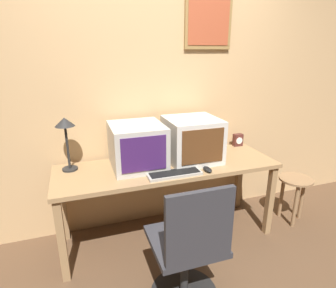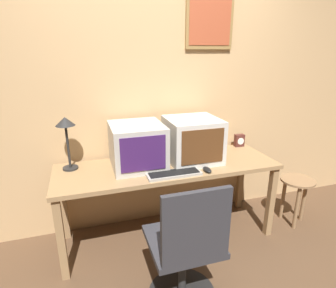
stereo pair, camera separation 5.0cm
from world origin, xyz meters
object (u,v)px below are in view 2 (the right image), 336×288
keyboard_main (174,174)px  monitor_left (137,146)px  side_stool (296,190)px  office_chair (186,254)px  desk_clock (239,140)px  monitor_right (192,140)px  desk_lamp (66,129)px  mouse_near_keyboard (207,170)px

keyboard_main → monitor_left: bearing=130.1°
monitor_left → keyboard_main: monitor_left is taller
monitor_left → side_stool: 1.65m
monitor_left → office_chair: bearing=-80.2°
monitor_left → desk_clock: (1.11, 0.19, -0.12)m
monitor_right → side_stool: 1.20m
desk_lamp → side_stool: size_ratio=0.94×
desk_lamp → side_stool: bearing=-9.0°
desk_lamp → office_chair: (0.70, -0.92, -0.66)m
keyboard_main → desk_clock: bearing=28.3°
monitor_left → office_chair: monitor_left is taller
keyboard_main → desk_clock: size_ratio=3.48×
mouse_near_keyboard → desk_clock: bearing=39.6°
office_chair → side_stool: office_chair is taller
monitor_left → mouse_near_keyboard: 0.62m
monitor_left → keyboard_main: bearing=-49.9°
side_stool → keyboard_main: bearing=-177.8°
desk_clock → office_chair: size_ratio=0.13×
monitor_right → desk_clock: (0.61, 0.20, -0.13)m
desk_lamp → monitor_left: bearing=-10.4°
monitor_right → office_chair: bearing=-114.0°
desk_lamp → monitor_right: bearing=-6.1°
mouse_near_keyboard → keyboard_main: bearing=176.9°
monitor_left → office_chair: size_ratio=0.50×
desk_clock → monitor_left: bearing=-170.1°
monitor_right → office_chair: monitor_right is taller
monitor_left → mouse_near_keyboard: size_ratio=4.07×
desk_clock → desk_lamp: (-1.67, -0.09, 0.28)m
monitor_left → desk_lamp: desk_lamp is taller
keyboard_main → office_chair: 0.64m
monitor_left → monitor_right: 0.50m
monitor_right → desk_clock: size_ratio=3.59×
monitor_left → office_chair: (0.14, -0.82, -0.50)m
monitor_right → desk_lamp: size_ratio=1.02×
monitor_right → desk_lamp: desk_lamp is taller
desk_lamp → side_stool: 2.24m
mouse_near_keyboard → side_stool: (1.02, 0.06, -0.39)m
desk_clock → office_chair: office_chair is taller
monitor_left → keyboard_main: size_ratio=1.08×
monitor_right → mouse_near_keyboard: (0.02, -0.28, -0.18)m
office_chair → desk_clock: bearing=46.2°
monitor_left → mouse_near_keyboard: bearing=-29.5°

